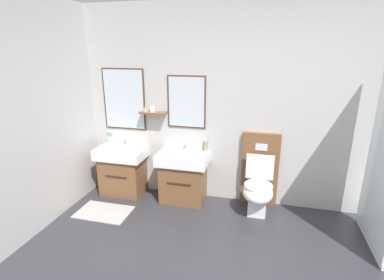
{
  "coord_description": "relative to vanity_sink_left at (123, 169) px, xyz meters",
  "views": [
    {
      "loc": [
        0.09,
        -1.73,
        2.04
      ],
      "look_at": [
        -0.78,
        1.7,
        0.93
      ],
      "focal_mm": 27.52,
      "sensor_mm": 36.0,
      "label": 1
    }
  ],
  "objects": [
    {
      "name": "vanity_sink_left",
      "position": [
        0.0,
        0.0,
        0.0
      ],
      "size": [
        0.68,
        0.47,
        0.69
      ],
      "color": "brown",
      "rests_on": "ground"
    },
    {
      "name": "vanity_sink_right",
      "position": [
        0.91,
        0.0,
        0.0
      ],
      "size": [
        0.68,
        0.47,
        0.69
      ],
      "color": "brown",
      "rests_on": "ground"
    },
    {
      "name": "toilet",
      "position": [
        1.91,
        -0.01,
        0.01
      ],
      "size": [
        0.48,
        0.62,
        1.0
      ],
      "color": "brown",
      "rests_on": "ground"
    },
    {
      "name": "toothbrush_cup",
      "position": [
        -0.26,
        0.16,
        0.38
      ],
      "size": [
        0.07,
        0.07,
        0.2
      ],
      "color": "silver",
      "rests_on": "vanity_sink_left"
    },
    {
      "name": "wall_back",
      "position": [
        1.82,
        0.25,
        0.93
      ],
      "size": [
        4.93,
        0.27,
        2.6
      ],
      "color": "#B7B5B2",
      "rests_on": "ground"
    },
    {
      "name": "soap_dispenser",
      "position": [
        1.18,
        0.17,
        0.4
      ],
      "size": [
        0.06,
        0.06,
        0.17
      ],
      "color": "gray",
      "rests_on": "vanity_sink_right"
    },
    {
      "name": "bath_mat",
      "position": [
        0.0,
        -0.58,
        -0.36
      ],
      "size": [
        0.68,
        0.44,
        0.01
      ],
      "primitive_type": "cube",
      "color": "#9E9993",
      "rests_on": "ground"
    },
    {
      "name": "tap_on_left_sink",
      "position": [
        0.0,
        0.17,
        0.39
      ],
      "size": [
        0.03,
        0.13,
        0.11
      ],
      "color": "silver",
      "rests_on": "vanity_sink_left"
    },
    {
      "name": "tap_on_right_sink",
      "position": [
        0.91,
        0.17,
        0.39
      ],
      "size": [
        0.03,
        0.13,
        0.11
      ],
      "color": "silver",
      "rests_on": "vanity_sink_right"
    },
    {
      "name": "folded_hand_towel",
      "position": [
        0.87,
        -0.13,
        0.35
      ],
      "size": [
        0.22,
        0.16,
        0.04
      ],
      "primitive_type": "cube",
      "color": "white",
      "rests_on": "vanity_sink_right"
    }
  ]
}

